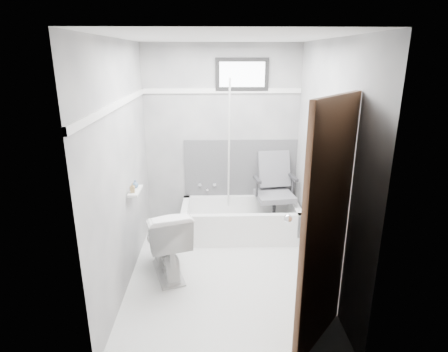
{
  "coord_description": "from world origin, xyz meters",
  "views": [
    {
      "loc": [
        -0.11,
        -3.5,
        2.25
      ],
      "look_at": [
        0.0,
        0.35,
        1.0
      ],
      "focal_mm": 30.0,
      "sensor_mm": 36.0,
      "label": 1
    }
  ],
  "objects_px": {
    "toilet": "(166,241)",
    "soap_bottle_b": "(135,184)",
    "bathtub": "(240,220)",
    "door": "(375,249)",
    "office_chair": "(275,191)",
    "soap_bottle_a": "(132,188)"
  },
  "relations": [
    {
      "from": "door",
      "to": "soap_bottle_b",
      "type": "bearing_deg",
      "value": 141.64
    },
    {
      "from": "bathtub",
      "to": "door",
      "type": "bearing_deg",
      "value": -71.25
    },
    {
      "from": "bathtub",
      "to": "soap_bottle_a",
      "type": "height_order",
      "value": "soap_bottle_a"
    },
    {
      "from": "toilet",
      "to": "soap_bottle_b",
      "type": "xyz_separation_m",
      "value": [
        -0.32,
        0.19,
        0.58
      ]
    },
    {
      "from": "office_chair",
      "to": "soap_bottle_a",
      "type": "distance_m",
      "value": 1.87
    },
    {
      "from": "door",
      "to": "office_chair",
      "type": "bearing_deg",
      "value": 97.8
    },
    {
      "from": "office_chair",
      "to": "soap_bottle_b",
      "type": "height_order",
      "value": "office_chair"
    },
    {
      "from": "soap_bottle_a",
      "to": "door",
      "type": "bearing_deg",
      "value": -35.7
    },
    {
      "from": "bathtub",
      "to": "door",
      "type": "xyz_separation_m",
      "value": [
        0.75,
        -2.21,
        0.79
      ]
    },
    {
      "from": "door",
      "to": "toilet",
      "type": "bearing_deg",
      "value": 140.35
    },
    {
      "from": "bathtub",
      "to": "soap_bottle_a",
      "type": "xyz_separation_m",
      "value": [
        -1.17,
        -0.83,
        0.76
      ]
    },
    {
      "from": "toilet",
      "to": "door",
      "type": "height_order",
      "value": "door"
    },
    {
      "from": "soap_bottle_b",
      "to": "bathtub",
      "type": "bearing_deg",
      "value": 30.55
    },
    {
      "from": "bathtub",
      "to": "door",
      "type": "relative_size",
      "value": 0.75
    },
    {
      "from": "door",
      "to": "soap_bottle_b",
      "type": "relative_size",
      "value": 23.17
    },
    {
      "from": "office_chair",
      "to": "door",
      "type": "height_order",
      "value": "door"
    },
    {
      "from": "toilet",
      "to": "bathtub",
      "type": "bearing_deg",
      "value": -151.82
    },
    {
      "from": "soap_bottle_a",
      "to": "soap_bottle_b",
      "type": "height_order",
      "value": "soap_bottle_a"
    },
    {
      "from": "office_chair",
      "to": "toilet",
      "type": "xyz_separation_m",
      "value": [
        -1.29,
        -0.93,
        -0.21
      ]
    },
    {
      "from": "office_chair",
      "to": "soap_bottle_a",
      "type": "xyz_separation_m",
      "value": [
        -1.61,
        -0.88,
        0.38
      ]
    },
    {
      "from": "bathtub",
      "to": "soap_bottle_b",
      "type": "relative_size",
      "value": 17.38
    },
    {
      "from": "toilet",
      "to": "office_chair",
      "type": "bearing_deg",
      "value": -162.04
    }
  ]
}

